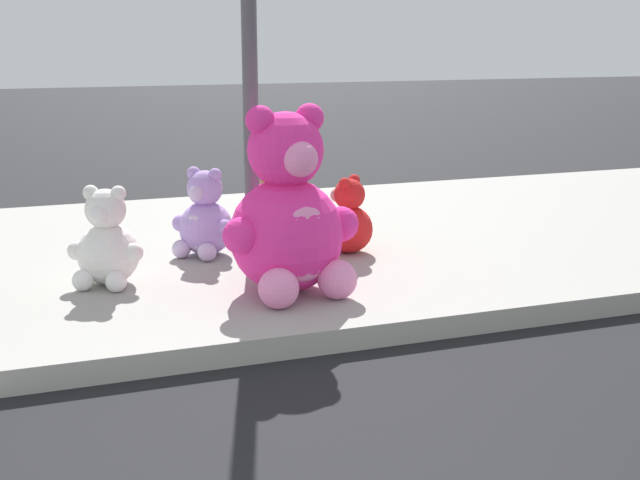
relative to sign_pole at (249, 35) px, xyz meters
The scene contains 7 objects.
sidewalk 2.19m from the sign_pole, 141.29° to the left, with size 28.00×4.40×0.15m, color #9E9B93.
sign_pole is the anchor object (origin of this frame).
plush_pink_large 1.33m from the sign_pole, 80.89° to the right, with size 0.97×0.88×1.26m.
plush_lavender 1.54m from the sign_pole, 114.60° to the left, with size 0.50×0.50×0.70m.
plush_brown 1.74m from the sign_pole, 65.71° to the left, with size 0.50×0.53×0.71m.
plush_red 1.70m from the sign_pole, 17.39° to the left, with size 0.44×0.44×0.62m.
plush_white 1.77m from the sign_pole, behind, with size 0.50×0.50×0.70m.
Camera 1 is at (-0.47, -1.30, 1.85)m, focal length 46.08 mm.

